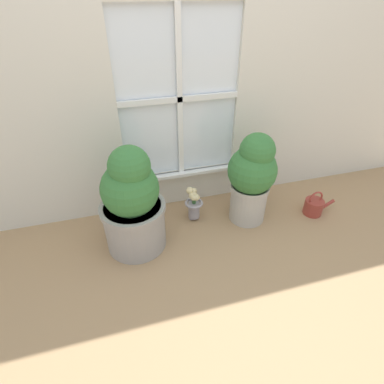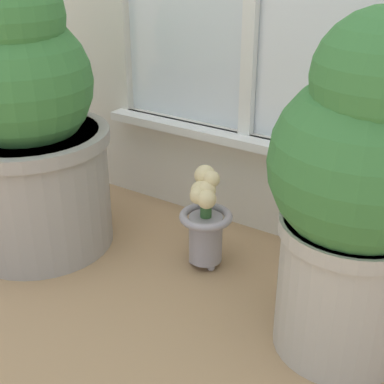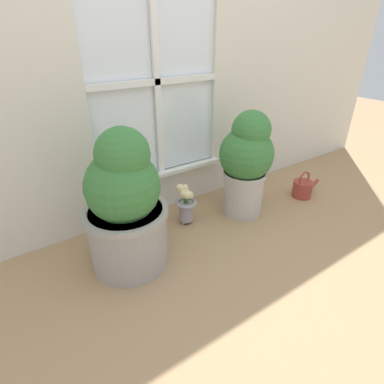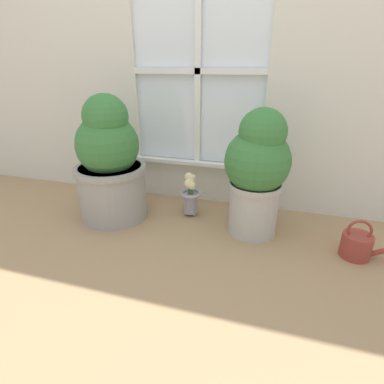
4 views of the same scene
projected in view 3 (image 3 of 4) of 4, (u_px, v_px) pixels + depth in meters
ground_plane at (218, 254)px, 1.66m from camera, size 10.00×10.00×0.00m
potted_plant_left at (126, 207)px, 1.45m from camera, size 0.42×0.42×0.74m
potted_plant_right at (246, 161)px, 1.89m from camera, size 0.34×0.34×0.69m
flower_vase at (186, 203)px, 1.88m from camera, size 0.14×0.14×0.27m
watering_can at (303, 188)px, 2.22m from camera, size 0.25×0.14×0.20m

